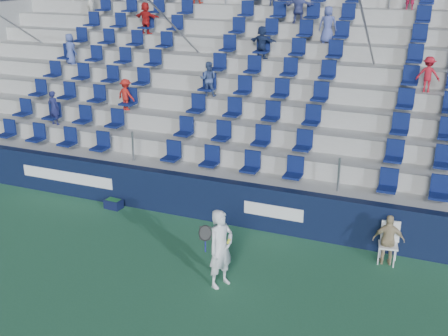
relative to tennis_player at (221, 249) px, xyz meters
The scene contains 7 objects.
ground 1.52m from the tennis_player, behind, with size 70.00×70.00×0.00m, color #2C6844.
sponsor_wall 3.24m from the tennis_player, 112.19° to the left, with size 24.00×0.32×1.20m.
grandstand 8.27m from the tennis_player, 98.59° to the left, with size 24.00×8.17×6.63m.
tennis_player is the anchor object (origin of this frame).
line_judge_chair 4.10m from the tennis_player, 37.63° to the left, with size 0.50×0.52×1.00m.
line_judge 4.01m from the tennis_player, 35.89° to the left, with size 0.73×0.30×1.24m, color tan.
ball_bin 5.20m from the tennis_player, 149.78° to the left, with size 0.51×0.35×0.27m.
Camera 1 is at (5.40, -9.71, 6.66)m, focal length 45.00 mm.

